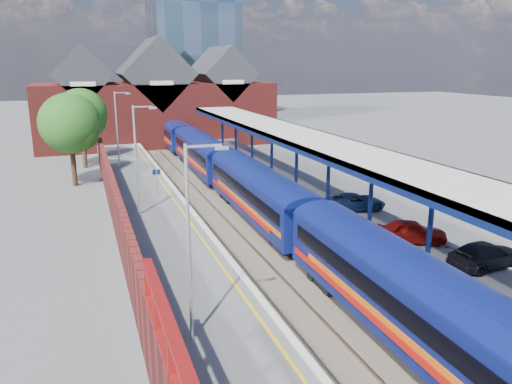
% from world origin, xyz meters
% --- Properties ---
extents(ground, '(240.00, 240.00, 0.00)m').
position_xyz_m(ground, '(0.00, 30.00, 0.00)').
color(ground, '#5B5B5E').
rests_on(ground, ground).
extents(ballast_bed, '(6.00, 76.00, 0.06)m').
position_xyz_m(ballast_bed, '(0.00, 20.00, 0.03)').
color(ballast_bed, '#473D33').
rests_on(ballast_bed, ground).
extents(rails, '(4.51, 76.00, 0.14)m').
position_xyz_m(rails, '(0.00, 20.00, 0.12)').
color(rails, slate).
rests_on(rails, ground).
extents(left_platform, '(5.00, 76.00, 1.00)m').
position_xyz_m(left_platform, '(-5.50, 20.00, 0.50)').
color(left_platform, '#565659').
rests_on(left_platform, ground).
extents(right_platform, '(6.00, 76.00, 1.00)m').
position_xyz_m(right_platform, '(6.00, 20.00, 0.50)').
color(right_platform, '#565659').
rests_on(right_platform, ground).
extents(coping_left, '(0.30, 76.00, 0.05)m').
position_xyz_m(coping_left, '(-3.15, 20.00, 1.02)').
color(coping_left, silver).
rests_on(coping_left, left_platform).
extents(coping_right, '(0.30, 76.00, 0.05)m').
position_xyz_m(coping_right, '(3.15, 20.00, 1.02)').
color(coping_right, silver).
rests_on(coping_right, right_platform).
extents(yellow_line, '(0.14, 76.00, 0.01)m').
position_xyz_m(yellow_line, '(-3.75, 20.00, 1.01)').
color(yellow_line, yellow).
rests_on(yellow_line, left_platform).
extents(train, '(3.06, 65.94, 3.45)m').
position_xyz_m(train, '(1.49, 29.35, 2.12)').
color(train, '#0C1658').
rests_on(train, ground).
extents(canopy, '(4.50, 52.00, 4.48)m').
position_xyz_m(canopy, '(5.48, 21.95, 5.25)').
color(canopy, navy).
rests_on(canopy, right_platform).
extents(lamp_post_b, '(1.48, 0.18, 7.00)m').
position_xyz_m(lamp_post_b, '(-6.36, 6.00, 4.99)').
color(lamp_post_b, '#A5A8AA').
rests_on(lamp_post_b, left_platform).
extents(lamp_post_c, '(1.48, 0.18, 7.00)m').
position_xyz_m(lamp_post_c, '(-6.36, 22.00, 4.99)').
color(lamp_post_c, '#A5A8AA').
rests_on(lamp_post_c, left_platform).
extents(lamp_post_d, '(1.48, 0.18, 7.00)m').
position_xyz_m(lamp_post_d, '(-6.36, 38.00, 4.99)').
color(lamp_post_d, '#A5A8AA').
rests_on(lamp_post_d, left_platform).
extents(platform_sign, '(0.55, 0.08, 2.50)m').
position_xyz_m(platform_sign, '(-5.00, 24.00, 2.69)').
color(platform_sign, '#A5A8AA').
rests_on(platform_sign, left_platform).
extents(brick_wall, '(0.35, 50.00, 3.86)m').
position_xyz_m(brick_wall, '(-8.10, 13.54, 2.45)').
color(brick_wall, maroon).
rests_on(brick_wall, left_platform).
extents(station_building, '(30.00, 12.12, 13.78)m').
position_xyz_m(station_building, '(0.00, 58.00, 5.45)').
color(station_building, maroon).
rests_on(station_building, ground).
extents(glass_tower, '(14.20, 14.20, 40.30)m').
position_xyz_m(glass_tower, '(10.00, 80.00, 20.20)').
color(glass_tower, '#47667B').
rests_on(glass_tower, ground).
extents(tree_near, '(5.20, 5.20, 8.10)m').
position_xyz_m(tree_near, '(-10.35, 35.91, 5.35)').
color(tree_near, '#382314').
rests_on(tree_near, ground).
extents(tree_far, '(5.20, 5.20, 8.10)m').
position_xyz_m(tree_far, '(-9.35, 43.91, 5.35)').
color(tree_far, '#382314').
rests_on(tree_far, ground).
extents(parked_car_red, '(4.01, 2.84, 1.27)m').
position_xyz_m(parked_car_red, '(6.91, 11.77, 1.63)').
color(parked_car_red, maroon).
rests_on(parked_car_red, right_platform).
extents(parked_car_dark, '(4.30, 2.13, 1.20)m').
position_xyz_m(parked_car_dark, '(8.24, 7.75, 1.60)').
color(parked_car_dark, black).
rests_on(parked_car_dark, right_platform).
extents(parked_car_blue, '(4.22, 2.18, 1.14)m').
position_xyz_m(parked_car_blue, '(7.20, 18.25, 1.57)').
color(parked_car_blue, navy).
rests_on(parked_car_blue, right_platform).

